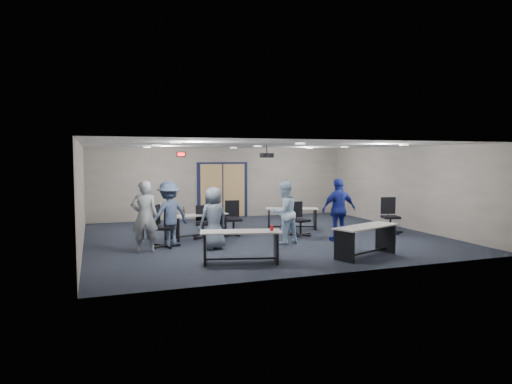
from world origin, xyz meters
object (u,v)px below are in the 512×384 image
object	(u,v)px
table_back_right	(292,215)
chair_loose_left	(165,226)
person_gray	(144,217)
person_plaid	(213,218)
table_back_left	(199,222)
chair_back_a	(203,222)
person_back	(169,214)
person_navy	(339,210)
chair_back_b	(234,218)
chair_back_c	(301,219)
table_front_left	(241,241)
chair_loose_right	(391,216)
person_lightblue	(284,213)
table_front_right	(366,236)

from	to	relation	value
table_back_right	chair_loose_left	bearing A→B (deg)	-139.80
person_gray	person_plaid	distance (m)	1.71
table_back_left	person_plaid	size ratio (longest dim) A/B	1.12
chair_back_a	person_back	bearing A→B (deg)	-133.37
chair_loose_left	person_navy	distance (m)	4.78
chair_loose_left	person_navy	xyz separation A→B (m)	(4.71, -0.76, 0.33)
chair_back_b	chair_back_c	xyz separation A→B (m)	(1.87, -0.75, -0.01)
chair_back_b	table_back_right	bearing A→B (deg)	18.81
person_gray	person_back	xyz separation A→B (m)	(0.69, 0.56, -0.03)
table_front_left	chair_back_b	xyz separation A→B (m)	(0.89, 3.50, 0.02)
chair_back_c	table_back_right	bearing A→B (deg)	65.65
table_back_left	person_navy	distance (m)	4.03
chair_loose_right	chair_back_b	bearing A→B (deg)	179.75
person_navy	chair_loose_left	bearing A→B (deg)	-9.72
table_back_right	person_back	xyz separation A→B (m)	(-4.22, -1.54, 0.39)
chair_back_a	person_plaid	bearing A→B (deg)	-81.79
person_lightblue	table_back_right	bearing A→B (deg)	-135.00
table_front_right	person_navy	bearing A→B (deg)	57.47
chair_back_b	person_gray	world-z (taller)	person_gray
table_back_left	person_plaid	bearing A→B (deg)	-104.61
table_back_left	chair_loose_right	bearing A→B (deg)	-26.83
person_lightblue	person_gray	bearing A→B (deg)	-17.42
person_plaid	chair_back_b	bearing A→B (deg)	-139.33
person_plaid	table_front_right	bearing A→B (deg)	128.66
chair_back_b	chair_loose_right	xyz separation A→B (m)	(4.65, -1.30, 0.03)
chair_loose_right	person_navy	distance (m)	2.23
person_navy	person_back	distance (m)	4.67
person_plaid	person_back	world-z (taller)	person_back
table_back_left	table_front_left	bearing A→B (deg)	-101.49
person_navy	person_back	bearing A→B (deg)	-10.39
table_front_right	chair_back_c	world-z (taller)	chair_back_c
table_front_left	person_navy	xyz separation A→B (m)	(3.40, 1.64, 0.39)
chair_back_a	chair_back_b	world-z (taller)	chair_back_b
table_front_left	person_plaid	size ratio (longest dim) A/B	1.17
table_front_right	chair_back_b	xyz separation A→B (m)	(-2.10, 3.85, 0.02)
person_navy	table_back_right	bearing A→B (deg)	-81.30
person_plaid	chair_loose_right	bearing A→B (deg)	166.55
chair_loose_left	person_gray	distance (m)	0.85
table_back_right	chair_back_b	size ratio (longest dim) A/B	1.72
table_front_right	chair_back_c	distance (m)	3.11
chair_back_a	chair_loose_left	xyz separation A→B (m)	(-1.19, -0.82, 0.07)
table_back_left	person_back	size ratio (longest dim) A/B	1.04
table_front_left	person_gray	size ratio (longest dim) A/B	1.05
person_gray	person_back	distance (m)	0.89
chair_back_a	person_navy	size ratio (longest dim) A/B	0.54
table_back_left	chair_back_a	size ratio (longest dim) A/B	1.88
chair_back_a	chair_loose_left	distance (m)	1.44
table_front_left	person_gray	distance (m)	2.69
table_back_left	person_plaid	xyz separation A→B (m)	(0.00, -1.72, 0.32)
chair_back_a	table_back_right	bearing A→B (deg)	24.69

